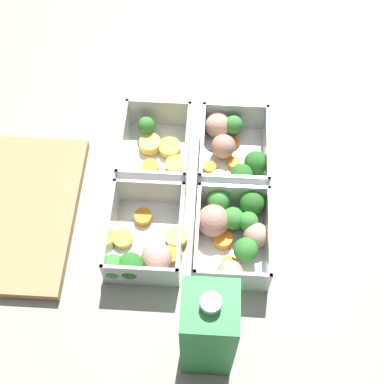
{
  "coord_description": "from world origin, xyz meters",
  "views": [
    {
      "loc": [
        -0.44,
        -0.03,
        0.75
      ],
      "look_at": [
        0.0,
        0.0,
        0.02
      ],
      "focal_mm": 50.0,
      "sensor_mm": 36.0,
      "label": 1
    }
  ],
  "objects_px": {
    "container_far_left": "(144,247)",
    "juice_carton": "(208,330)",
    "container_far_right": "(155,150)",
    "container_near_right": "(232,149)",
    "container_near_left": "(233,231)"
  },
  "relations": [
    {
      "from": "container_far_left",
      "to": "juice_carton",
      "type": "relative_size",
      "value": 0.75
    },
    {
      "from": "container_near_right",
      "to": "container_far_right",
      "type": "relative_size",
      "value": 1.01
    },
    {
      "from": "container_far_right",
      "to": "juice_carton",
      "type": "bearing_deg",
      "value": -162.6
    },
    {
      "from": "container_far_right",
      "to": "container_near_right",
      "type": "bearing_deg",
      "value": -87.55
    },
    {
      "from": "container_near_left",
      "to": "container_far_left",
      "type": "height_order",
      "value": "same"
    },
    {
      "from": "container_near_left",
      "to": "container_far_left",
      "type": "xyz_separation_m",
      "value": [
        -0.03,
        0.13,
        -0.0
      ]
    },
    {
      "from": "container_far_left",
      "to": "container_near_right",
      "type": "bearing_deg",
      "value": -34.67
    },
    {
      "from": "container_far_left",
      "to": "juice_carton",
      "type": "bearing_deg",
      "value": -144.5
    },
    {
      "from": "container_near_right",
      "to": "container_far_left",
      "type": "height_order",
      "value": "same"
    },
    {
      "from": "container_far_right",
      "to": "container_far_left",
      "type": "bearing_deg",
      "value": -179.93
    },
    {
      "from": "container_near_left",
      "to": "container_far_left",
      "type": "bearing_deg",
      "value": 103.84
    },
    {
      "from": "container_near_left",
      "to": "container_near_right",
      "type": "height_order",
      "value": "same"
    },
    {
      "from": "container_near_left",
      "to": "container_far_right",
      "type": "bearing_deg",
      "value": 41.85
    },
    {
      "from": "container_near_left",
      "to": "container_near_right",
      "type": "distance_m",
      "value": 0.15
    },
    {
      "from": "container_near_right",
      "to": "juice_carton",
      "type": "xyz_separation_m",
      "value": [
        -0.33,
        0.03,
        0.07
      ]
    }
  ]
}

